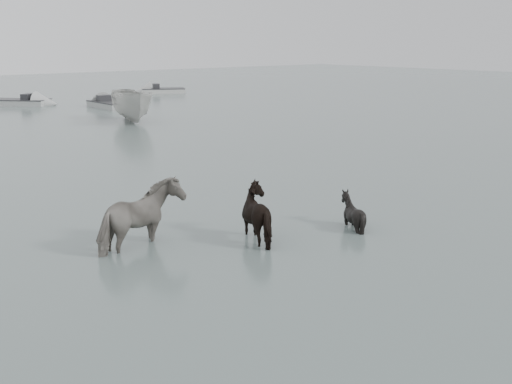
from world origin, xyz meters
TOP-DOWN VIEW (x-y plane):
  - ground at (0.00, 0.00)m, footprint 140.00×140.00m
  - pony_pinto at (-3.25, 3.31)m, footprint 2.17×1.43m
  - pony_dark at (-0.95, 2.09)m, footprint 1.29×1.47m
  - pony_black at (1.17, 1.48)m, footprint 1.29×1.23m
  - boat_small at (6.81, 21.60)m, footprint 3.19×5.09m
  - skiff_port at (9.22, 28.62)m, footprint 1.68×4.99m
  - skiff_mid at (5.42, 33.81)m, footprint 4.65×4.96m
  - skiff_star at (17.59, 35.93)m, footprint 4.82×3.56m

SIDE VIEW (x-z plane):
  - ground at x=0.00m, z-range 0.00..0.00m
  - skiff_port at x=9.22m, z-range 0.00..0.75m
  - skiff_mid at x=5.42m, z-range 0.00..0.75m
  - skiff_star at x=17.59m, z-range 0.00..0.75m
  - pony_black at x=1.17m, z-range 0.00..1.14m
  - pony_dark at x=-0.95m, z-range 0.00..1.37m
  - pony_pinto at x=-3.25m, z-range 0.00..1.68m
  - boat_small at x=6.81m, z-range 0.00..1.84m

